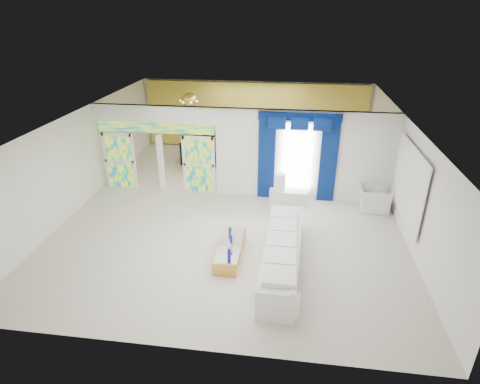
# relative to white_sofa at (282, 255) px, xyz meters

# --- Properties ---
(floor) EXTENTS (12.00, 12.00, 0.00)m
(floor) POSITION_rel_white_sofa_xyz_m (-1.62, 3.16, -0.37)
(floor) COLOR #B7AF9E
(floor) RESTS_ON ground
(dividing_wall) EXTENTS (5.70, 0.18, 3.00)m
(dividing_wall) POSITION_rel_white_sofa_xyz_m (0.53, 4.16, 1.13)
(dividing_wall) COLOR white
(dividing_wall) RESTS_ON ground
(dividing_header) EXTENTS (4.30, 0.18, 0.55)m
(dividing_header) POSITION_rel_white_sofa_xyz_m (-4.47, 4.16, 2.36)
(dividing_header) COLOR white
(dividing_header) RESTS_ON dividing_wall
(stained_panel_left) EXTENTS (0.95, 0.04, 2.00)m
(stained_panel_left) POSITION_rel_white_sofa_xyz_m (-5.90, 4.16, 0.63)
(stained_panel_left) COLOR #994C3F
(stained_panel_left) RESTS_ON ground
(stained_panel_right) EXTENTS (0.95, 0.04, 2.00)m
(stained_panel_right) POSITION_rel_white_sofa_xyz_m (-3.05, 4.16, 0.63)
(stained_panel_right) COLOR #994C3F
(stained_panel_right) RESTS_ON ground
(stained_transom) EXTENTS (4.00, 0.05, 0.35)m
(stained_transom) POSITION_rel_white_sofa_xyz_m (-4.47, 4.16, 1.88)
(stained_transom) COLOR #994C3F
(stained_transom) RESTS_ON dividing_header
(window_pane) EXTENTS (1.00, 0.02, 2.30)m
(window_pane) POSITION_rel_white_sofa_xyz_m (0.28, 4.06, 1.08)
(window_pane) COLOR white
(window_pane) RESTS_ON dividing_wall
(blue_drape_left) EXTENTS (0.55, 0.10, 2.80)m
(blue_drape_left) POSITION_rel_white_sofa_xyz_m (-0.72, 4.03, 1.03)
(blue_drape_left) COLOR #031244
(blue_drape_left) RESTS_ON ground
(blue_drape_right) EXTENTS (0.55, 0.10, 2.80)m
(blue_drape_right) POSITION_rel_white_sofa_xyz_m (1.28, 4.03, 1.03)
(blue_drape_right) COLOR #031244
(blue_drape_right) RESTS_ON ground
(blue_pelmet) EXTENTS (2.60, 0.12, 0.25)m
(blue_pelmet) POSITION_rel_white_sofa_xyz_m (0.28, 4.03, 2.45)
(blue_pelmet) COLOR #031244
(blue_pelmet) RESTS_ON dividing_wall
(wall_mirror) EXTENTS (0.04, 2.70, 1.90)m
(wall_mirror) POSITION_rel_white_sofa_xyz_m (3.32, 2.16, 1.18)
(wall_mirror) COLOR white
(wall_mirror) RESTS_ON ground
(gold_curtains) EXTENTS (9.70, 0.12, 2.90)m
(gold_curtains) POSITION_rel_white_sofa_xyz_m (-1.62, 9.06, 1.13)
(gold_curtains) COLOR gold
(gold_curtains) RESTS_ON ground
(white_sofa) EXTENTS (0.99, 3.91, 0.74)m
(white_sofa) POSITION_rel_white_sofa_xyz_m (0.00, 0.00, 0.00)
(white_sofa) COLOR white
(white_sofa) RESTS_ON ground
(coffee_table) EXTENTS (0.65, 1.77, 0.39)m
(coffee_table) POSITION_rel_white_sofa_xyz_m (-1.35, 0.30, -0.18)
(coffee_table) COLOR gold
(coffee_table) RESTS_ON ground
(console_table) EXTENTS (1.26, 0.42, 0.42)m
(console_table) POSITION_rel_white_sofa_xyz_m (0.06, 3.70, -0.16)
(console_table) COLOR silver
(console_table) RESTS_ON ground
(table_lamp) EXTENTS (0.36, 0.36, 0.58)m
(table_lamp) POSITION_rel_white_sofa_xyz_m (-0.24, 3.70, 0.34)
(table_lamp) COLOR silver
(table_lamp) RESTS_ON console_table
(armchair) EXTENTS (1.04, 1.17, 0.72)m
(armchair) POSITION_rel_white_sofa_xyz_m (2.76, 3.69, -0.01)
(armchair) COLOR white
(armchair) RESTS_ON ground
(grand_piano) EXTENTS (1.93, 2.23, 0.95)m
(grand_piano) POSITION_rel_white_sofa_xyz_m (-3.45, 7.22, 0.11)
(grand_piano) COLOR black
(grand_piano) RESTS_ON ground
(piano_bench) EXTENTS (1.00, 0.62, 0.31)m
(piano_bench) POSITION_rel_white_sofa_xyz_m (-3.45, 5.62, -0.21)
(piano_bench) COLOR black
(piano_bench) RESTS_ON ground
(tv_console) EXTENTS (0.64, 0.60, 0.79)m
(tv_console) POSITION_rel_white_sofa_xyz_m (-6.15, 5.29, 0.02)
(tv_console) COLOR #A67B53
(tv_console) RESTS_ON ground
(chandelier) EXTENTS (0.60, 0.60, 0.60)m
(chandelier) POSITION_rel_white_sofa_xyz_m (-3.92, 6.56, 2.28)
(chandelier) COLOR gold
(chandelier) RESTS_ON ceiling
(decanters) EXTENTS (0.23, 1.16, 0.28)m
(decanters) POSITION_rel_white_sofa_xyz_m (-1.33, 0.23, 0.11)
(decanters) COLOR silver
(decanters) RESTS_ON coffee_table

